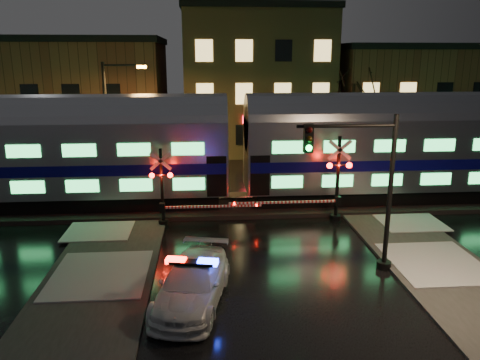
% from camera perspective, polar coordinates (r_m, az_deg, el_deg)
% --- Properties ---
extents(ground, '(120.00, 120.00, 0.00)m').
position_cam_1_polar(ground, '(21.07, 2.79, -7.50)').
color(ground, black).
rests_on(ground, ground).
extents(ballast, '(90.00, 4.20, 0.24)m').
position_cam_1_polar(ballast, '(25.70, 1.41, -3.02)').
color(ballast, black).
rests_on(ballast, ground).
extents(sidewalk_left, '(4.00, 20.00, 0.12)m').
position_cam_1_polar(sidewalk_left, '(16.03, -18.93, -15.79)').
color(sidewalk_left, '#2D2D2D').
rests_on(sidewalk_left, ground).
extents(sidewalk_right, '(4.00, 20.00, 0.12)m').
position_cam_1_polar(sidewalk_right, '(17.95, 27.10, -13.22)').
color(sidewalk_right, '#2D2D2D').
rests_on(sidewalk_right, ground).
extents(building_left, '(14.00, 10.00, 9.00)m').
position_cam_1_polar(building_left, '(42.78, -18.85, 9.40)').
color(building_left, '#533220').
rests_on(building_left, ground).
extents(building_mid, '(12.00, 11.00, 11.50)m').
position_cam_1_polar(building_mid, '(42.12, 1.78, 11.81)').
color(building_mid, brown).
rests_on(building_mid, ground).
extents(building_right, '(12.00, 10.00, 8.50)m').
position_cam_1_polar(building_right, '(45.03, 18.74, 9.33)').
color(building_right, '#533220').
rests_on(building_right, ground).
extents(train, '(51.00, 3.12, 5.92)m').
position_cam_1_polar(train, '(24.81, -0.46, 4.13)').
color(train, black).
rests_on(train, ballast).
extents(police_car, '(2.97, 5.22, 1.59)m').
position_cam_1_polar(police_car, '(15.98, -5.81, -12.39)').
color(police_car, silver).
rests_on(police_car, ground).
extents(crossing_signal_right, '(6.07, 0.67, 4.30)m').
position_cam_1_polar(crossing_signal_right, '(23.33, 10.99, -0.89)').
color(crossing_signal_right, black).
rests_on(crossing_signal_right, ground).
extents(crossing_signal_left, '(5.40, 0.64, 3.82)m').
position_cam_1_polar(crossing_signal_left, '(22.63, -8.57, -1.83)').
color(crossing_signal_left, black).
rests_on(crossing_signal_left, ground).
extents(traffic_light, '(3.89, 0.70, 6.01)m').
position_cam_1_polar(traffic_light, '(17.91, 15.10, -1.27)').
color(traffic_light, black).
rests_on(traffic_light, ground).
extents(streetlight, '(2.57, 0.27, 7.69)m').
position_cam_1_polar(streetlight, '(29.07, -15.43, 7.28)').
color(streetlight, black).
rests_on(streetlight, ground).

